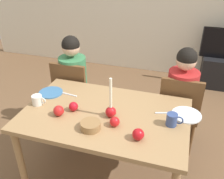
{
  "coord_description": "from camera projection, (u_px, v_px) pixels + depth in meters",
  "views": [
    {
      "loc": [
        0.57,
        -1.65,
        1.97
      ],
      "look_at": [
        0.0,
        0.2,
        0.87
      ],
      "focal_mm": 40.12,
      "sensor_mm": 36.0,
      "label": 1
    }
  ],
  "objects": [
    {
      "name": "ground_plane",
      "position": [
        106.0,
        175.0,
        2.49
      ],
      "size": [
        7.68,
        7.68,
        0.0
      ],
      "primitive_type": "plane",
      "color": "brown"
    },
    {
      "name": "dining_table",
      "position": [
        105.0,
        121.0,
        2.16
      ],
      "size": [
        1.4,
        0.9,
        0.75
      ],
      "color": "#99754C",
      "rests_on": "ground"
    },
    {
      "name": "chair_left",
      "position": [
        73.0,
        92.0,
        2.89
      ],
      "size": [
        0.4,
        0.4,
        0.9
      ],
      "color": "brown",
      "rests_on": "ground"
    },
    {
      "name": "chair_right",
      "position": [
        179.0,
        109.0,
        2.59
      ],
      "size": [
        0.4,
        0.4,
        0.9
      ],
      "color": "brown",
      "rests_on": "ground"
    },
    {
      "name": "person_left_child",
      "position": [
        74.0,
        86.0,
        2.89
      ],
      "size": [
        0.3,
        0.3,
        1.17
      ],
      "color": "#33384C",
      "rests_on": "ground"
    },
    {
      "name": "person_right_child",
      "position": [
        180.0,
        103.0,
        2.59
      ],
      "size": [
        0.3,
        0.3,
        1.17
      ],
      "color": "#33384C",
      "rests_on": "ground"
    },
    {
      "name": "tv_stand",
      "position": [
        222.0,
        72.0,
        3.97
      ],
      "size": [
        0.64,
        0.4,
        0.48
      ],
      "primitive_type": "cube",
      "color": "black",
      "rests_on": "ground"
    },
    {
      "name": "candle_centerpiece",
      "position": [
        111.0,
        109.0,
        2.04
      ],
      "size": [
        0.09,
        0.09,
        0.36
      ],
      "color": "red",
      "rests_on": "dining_table"
    },
    {
      "name": "plate_left",
      "position": [
        51.0,
        92.0,
        2.4
      ],
      "size": [
        0.23,
        0.23,
        0.01
      ],
      "primitive_type": "cylinder",
      "color": "teal",
      "rests_on": "dining_table"
    },
    {
      "name": "plate_right",
      "position": [
        186.0,
        115.0,
        2.09
      ],
      "size": [
        0.25,
        0.25,
        0.01
      ],
      "primitive_type": "cylinder",
      "color": "silver",
      "rests_on": "dining_table"
    },
    {
      "name": "mug_left",
      "position": [
        37.0,
        100.0,
        2.21
      ],
      "size": [
        0.13,
        0.09,
        0.09
      ],
      "color": "silver",
      "rests_on": "dining_table"
    },
    {
      "name": "mug_right",
      "position": [
        172.0,
        119.0,
        1.95
      ],
      "size": [
        0.13,
        0.09,
        0.1
      ],
      "color": "#33477F",
      "rests_on": "dining_table"
    },
    {
      "name": "fork_left",
      "position": [
        69.0,
        94.0,
        2.38
      ],
      "size": [
        0.18,
        0.04,
        0.01
      ],
      "primitive_type": "cube",
      "rotation": [
        0.0,
        0.0,
        -0.12
      ],
      "color": "silver",
      "rests_on": "dining_table"
    },
    {
      "name": "fork_right",
      "position": [
        166.0,
        113.0,
        2.11
      ],
      "size": [
        0.18,
        0.06,
        0.01
      ],
      "primitive_type": "cube",
      "rotation": [
        0.0,
        0.0,
        0.28
      ],
      "color": "silver",
      "rests_on": "dining_table"
    },
    {
      "name": "bowl_walnuts",
      "position": [
        91.0,
        126.0,
        1.92
      ],
      "size": [
        0.16,
        0.16,
        0.06
      ],
      "primitive_type": "cylinder",
      "color": "olive",
      "rests_on": "dining_table"
    },
    {
      "name": "apple_near_candle",
      "position": [
        115.0,
        122.0,
        1.95
      ],
      "size": [
        0.08,
        0.08,
        0.08
      ],
      "primitive_type": "sphere",
      "color": "red",
      "rests_on": "dining_table"
    },
    {
      "name": "apple_by_left_plate",
      "position": [
        138.0,
        134.0,
        1.81
      ],
      "size": [
        0.09,
        0.09,
        0.09
      ],
      "primitive_type": "sphere",
      "color": "#B41017",
      "rests_on": "dining_table"
    },
    {
      "name": "apple_by_right_mug",
      "position": [
        73.0,
        106.0,
        2.13
      ],
      "size": [
        0.08,
        0.08,
        0.08
      ],
      "primitive_type": "sphere",
      "color": "red",
      "rests_on": "dining_table"
    },
    {
      "name": "apple_far_edge",
      "position": [
        59.0,
        111.0,
        2.07
      ],
      "size": [
        0.09,
        0.09,
        0.09
      ],
      "primitive_type": "sphere",
      "color": "red",
      "rests_on": "dining_table"
    }
  ]
}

